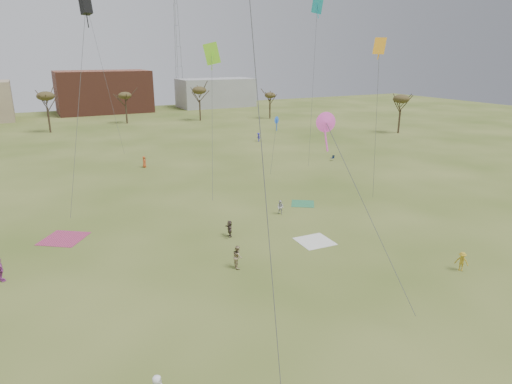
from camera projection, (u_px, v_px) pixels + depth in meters
name	position (u px, v px, depth m)	size (l,w,h in m)	color
ground	(341.00, 322.00, 28.70)	(260.00, 260.00, 0.00)	#3B4F18
spectator_fore_b	(238.00, 257.00, 35.71)	(0.93, 0.72, 1.91)	tan
spectator_fore_c	(230.00, 229.00, 41.83)	(1.51, 0.48, 1.62)	#4E4038
flyer_mid_b	(462.00, 261.00, 35.27)	(1.03, 0.59, 1.59)	#B59422
spectator_mid_d	(0.00, 270.00, 33.51)	(1.15, 0.48, 1.97)	#A7459C
spectator_mid_e	(280.00, 207.00, 47.76)	(0.75, 0.59, 1.55)	#BEBEBE
flyer_far_b	(144.00, 162.00, 67.54)	(0.85, 0.55, 1.73)	#BC4A20
flyer_far_c	(258.00, 137.00, 87.80)	(1.10, 0.63, 1.70)	#27229F
blanket_cream	(315.00, 241.00, 40.99)	(3.07, 3.07, 0.03)	white
blanket_plum	(64.00, 239.00, 41.59)	(3.65, 3.65, 0.03)	#A3325B
blanket_olive	(303.00, 204.00, 51.29)	(2.59, 2.59, 0.03)	#2E7F4F
camp_chair_right	(332.00, 159.00, 72.03)	(0.59, 0.55, 0.87)	#16243D
kites_aloft	(120.00, 21.00, 44.82)	(54.20, 69.64, 27.82)	red
tree_line	(96.00, 102.00, 92.41)	(117.44, 49.32, 8.91)	#3A2B1E
building_brick	(103.00, 92.00, 130.82)	(26.00, 16.00, 12.00)	brown
building_grey	(216.00, 93.00, 144.94)	(24.00, 12.00, 9.00)	gray
radio_tower	(177.00, 46.00, 142.10)	(1.51, 1.72, 41.00)	#9EA3A8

